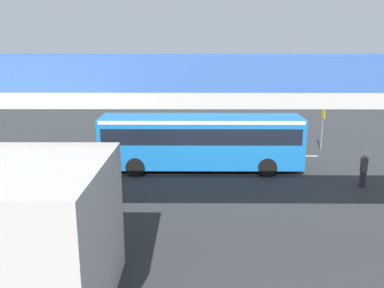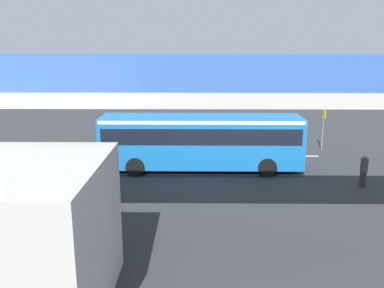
% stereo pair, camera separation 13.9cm
% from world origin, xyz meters
% --- Properties ---
extents(ground, '(80.00, 80.00, 0.00)m').
position_xyz_m(ground, '(0.00, 0.00, 0.00)').
color(ground, '#2D3033').
extents(city_bus, '(11.54, 2.85, 3.15)m').
position_xyz_m(city_bus, '(0.75, 0.23, 1.88)').
color(city_bus, '#196BB7').
rests_on(city_bus, ground).
extents(parked_van, '(4.80, 2.17, 2.05)m').
position_xyz_m(parked_van, '(7.81, 4.87, 1.18)').
color(parked_van, '#B7BCC6').
rests_on(parked_van, ground).
extents(pedestrian, '(0.38, 0.38, 1.79)m').
position_xyz_m(pedestrian, '(-7.56, 3.17, 0.89)').
color(pedestrian, '#2D2D38').
rests_on(pedestrian, ground).
extents(traffic_sign, '(0.08, 0.60, 2.80)m').
position_xyz_m(traffic_sign, '(-7.68, -4.44, 1.89)').
color(traffic_sign, slate).
rests_on(traffic_sign, ground).
extents(lane_dash_leftmost, '(2.00, 0.20, 0.01)m').
position_xyz_m(lane_dash_leftmost, '(-6.00, -2.75, 0.00)').
color(lane_dash_leftmost, silver).
rests_on(lane_dash_leftmost, ground).
extents(lane_dash_left, '(2.00, 0.20, 0.01)m').
position_xyz_m(lane_dash_left, '(-2.00, -2.75, 0.00)').
color(lane_dash_left, silver).
rests_on(lane_dash_left, ground).
extents(lane_dash_centre, '(2.00, 0.20, 0.01)m').
position_xyz_m(lane_dash_centre, '(2.00, -2.75, 0.00)').
color(lane_dash_centre, silver).
rests_on(lane_dash_centre, ground).
extents(lane_dash_right, '(2.00, 0.20, 0.01)m').
position_xyz_m(lane_dash_right, '(6.00, -2.75, 0.00)').
color(lane_dash_right, silver).
rests_on(lane_dash_right, ground).
extents(pedestrian_overpass, '(28.33, 2.60, 6.86)m').
position_xyz_m(pedestrian_overpass, '(0.00, 9.52, 5.10)').
color(pedestrian_overpass, '#B2ADA5').
rests_on(pedestrian_overpass, ground).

